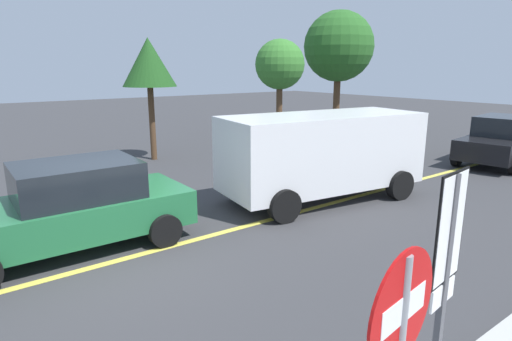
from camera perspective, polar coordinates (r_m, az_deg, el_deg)
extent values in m
plane|color=#38383A|center=(8.14, -17.09, -11.24)|extent=(80.00, 80.00, 0.00)
cube|color=#E0D14C|center=(9.46, 0.32, -7.02)|extent=(28.00, 0.16, 0.01)
cylinder|color=red|center=(2.78, 19.02, -17.09)|extent=(0.76, 0.12, 0.76)
cube|color=white|center=(2.78, 19.02, -17.09)|extent=(0.53, 0.10, 0.18)
cube|color=#4C4C51|center=(4.29, 23.47, -16.79)|extent=(0.06, 0.06, 2.50)
cube|color=white|center=(3.97, 24.53, -7.04)|extent=(0.50, 0.09, 0.95)
cube|color=black|center=(3.97, 24.53, -7.04)|extent=(0.54, 0.08, 0.99)
cube|color=white|center=(4.22, 23.69, -14.90)|extent=(0.45, 0.08, 0.20)
cube|color=white|center=(10.96, 8.88, 2.69)|extent=(5.43, 2.72, 1.82)
cube|color=black|center=(9.78, -0.78, 3.92)|extent=(0.42, 1.84, 0.80)
cylinder|color=black|center=(9.41, 3.80, -4.73)|extent=(0.79, 0.37, 0.76)
cylinder|color=black|center=(11.07, -1.76, -1.88)|extent=(0.79, 0.37, 0.76)
cylinder|color=black|center=(11.63, 18.68, -1.85)|extent=(0.79, 0.37, 0.76)
cylinder|color=black|center=(13.01, 12.25, 0.17)|extent=(0.79, 0.37, 0.76)
cube|color=black|center=(17.38, 29.83, 2.95)|extent=(4.50, 2.35, 0.68)
cube|color=black|center=(17.50, 30.28, 5.20)|extent=(2.26, 1.83, 0.68)
cylinder|color=black|center=(16.32, 25.31, 1.66)|extent=(0.66, 0.31, 0.64)
cylinder|color=black|center=(19.06, 28.36, 2.88)|extent=(0.66, 0.31, 0.64)
cube|color=#236B3D|center=(8.67, -23.87, -5.65)|extent=(4.44, 1.88, 0.67)
cube|color=black|center=(8.53, -22.86, -1.18)|extent=(2.14, 1.64, 0.67)
cylinder|color=black|center=(8.37, -12.09, -7.84)|extent=(0.64, 0.23, 0.64)
cylinder|color=black|center=(9.98, -16.45, -4.56)|extent=(0.64, 0.23, 0.64)
cylinder|color=#513823|center=(19.12, 3.12, 7.91)|extent=(0.27, 0.27, 2.87)
sphere|color=#387A2D|center=(19.03, 3.20, 14.00)|extent=(2.15, 2.15, 2.15)
cylinder|color=#513823|center=(16.12, -13.71, 6.11)|extent=(0.21, 0.21, 2.67)
cone|color=#1E4C1C|center=(16.00, -14.16, 13.88)|extent=(1.91, 1.91, 1.70)
cylinder|color=#513823|center=(23.01, 10.72, 9.34)|extent=(0.34, 0.34, 3.41)
sphere|color=#286023|center=(22.97, 11.02, 16.01)|extent=(3.55, 3.55, 3.55)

